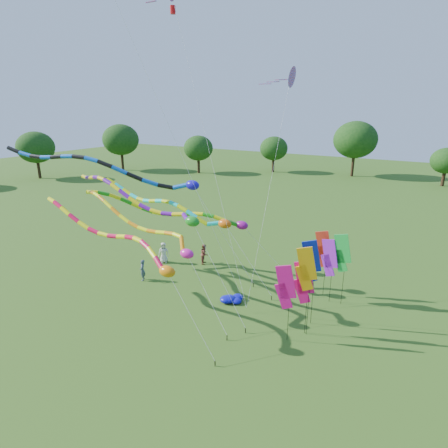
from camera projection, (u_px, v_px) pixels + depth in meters
The scene contains 20 objects.
ground at pixel (172, 333), 20.45m from camera, with size 160.00×160.00×0.00m, color #255115.
tree_ring at pixel (127, 231), 20.22m from camera, with size 116.44×120.73×9.62m.
tube_kite_red at pixel (120, 241), 20.99m from camera, with size 13.80×2.05×6.71m.
tube_kite_orange at pixel (144, 226), 23.50m from camera, with size 13.94×3.60×6.60m.
tube_kite_purple at pixel (142, 201), 23.20m from camera, with size 14.60×2.30×7.98m.
tube_kite_blue at pixel (115, 170), 25.51m from camera, with size 17.81×4.97×9.60m.
tube_kite_cyan at pixel (176, 208), 25.64m from camera, with size 13.71×1.11×7.07m.
tube_kite_green at pixel (185, 214), 27.72m from camera, with size 13.36×5.84×6.41m.
delta_kite_high_c at pixel (291, 77), 24.30m from camera, with size 2.89×7.58×15.04m.
banner_pole_magenta_a at pixel (285, 287), 18.99m from camera, with size 1.15×0.36×4.32m.
banner_pole_green at pixel (342, 253), 22.57m from camera, with size 1.16×0.16×4.63m.
banner_pole_orange at pixel (306, 269), 19.27m from camera, with size 1.13×0.43×5.09m.
banner_pole_violet at pixel (329, 258), 23.04m from camera, with size 1.16×0.23×4.18m.
banner_pole_red at pixel (323, 249), 23.77m from camera, with size 1.16×0.26×4.43m.
banner_pole_magenta_b at pixel (303, 283), 19.64m from camera, with size 1.14×0.38×4.27m.
banner_pole_blue_a at pixel (311, 262), 20.27m from camera, with size 1.11×0.48×5.07m.
blue_nylon_heap at pixel (233, 298), 23.80m from camera, with size 1.22×1.34×0.42m.
person_a at pixel (164, 253), 29.45m from camera, with size 0.81×0.53×1.67m, color beige.
person_b at pixel (142, 270), 26.45m from camera, with size 0.56×0.37×1.54m, color #3F4C59.
person_c at pixel (204, 254), 29.31m from camera, with size 0.77×0.60×1.58m, color brown.
Camera 1 is at (11.50, -13.75, 11.86)m, focal length 30.00 mm.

